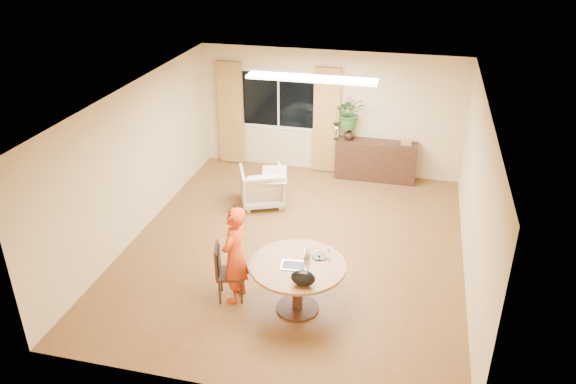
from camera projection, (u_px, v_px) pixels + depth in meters
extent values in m
plane|color=brown|center=(295.00, 247.00, 9.46)|extent=(6.50, 6.50, 0.00)
plane|color=white|center=(296.00, 97.00, 8.29)|extent=(6.50, 6.50, 0.00)
plane|color=beige|center=(330.00, 113.00, 11.70)|extent=(5.50, 0.00, 5.50)
plane|color=beige|center=(136.00, 161.00, 9.45)|extent=(0.00, 6.50, 6.50)
plane|color=beige|center=(476.00, 195.00, 8.30)|extent=(0.00, 6.50, 6.50)
cube|color=white|center=(279.00, 100.00, 11.83)|extent=(1.70, 0.02, 1.30)
cube|color=black|center=(278.00, 100.00, 11.82)|extent=(1.55, 0.01, 1.15)
cube|color=white|center=(278.00, 100.00, 11.81)|extent=(0.04, 0.01, 1.15)
cube|color=olive|center=(231.00, 113.00, 12.14)|extent=(0.55, 0.08, 2.25)
cube|color=olive|center=(326.00, 121.00, 11.70)|extent=(0.55, 0.08, 2.25)
cube|color=white|center=(312.00, 79.00, 9.35)|extent=(2.20, 0.35, 0.05)
cylinder|color=brown|center=(298.00, 266.00, 7.65)|extent=(1.33, 1.33, 0.04)
cylinder|color=black|center=(298.00, 288.00, 7.82)|extent=(0.14, 0.14, 0.71)
cylinder|color=black|center=(297.00, 308.00, 7.98)|extent=(0.61, 0.61, 0.03)
imported|color=red|center=(235.00, 255.00, 7.88)|extent=(0.58, 0.41, 1.48)
imported|color=beige|center=(262.00, 186.00, 10.68)|extent=(1.04, 1.06, 0.74)
cube|color=black|center=(376.00, 161.00, 11.67)|extent=(1.67, 0.41, 0.83)
imported|color=black|center=(349.00, 134.00, 11.55)|extent=(0.28, 0.28, 0.25)
imported|color=#296C28|center=(350.00, 113.00, 11.35)|extent=(0.71, 0.65, 0.66)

